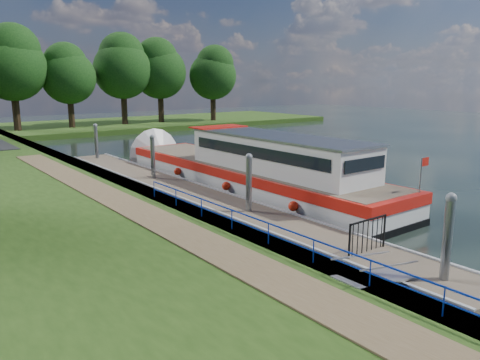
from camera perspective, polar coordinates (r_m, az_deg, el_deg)
ground at (r=15.24m, az=21.77°, el=-11.94°), size 160.00×160.00×0.00m
bank_edge at (r=24.59m, az=-13.13°, el=-1.44°), size 1.10×90.00×0.78m
far_bank at (r=63.95m, az=-14.97°, el=6.49°), size 60.00×18.00×0.60m
footpath at (r=17.61m, az=-9.24°, el=-5.22°), size 1.60×40.00×0.05m
blue_fence at (r=14.47m, az=6.09°, el=-6.82°), size 0.04×18.04×0.72m
pontoon at (r=24.06m, az=-5.59°, el=-1.97°), size 2.50×30.00×0.56m
mooring_piles at (r=23.82m, az=-5.64°, el=0.58°), size 0.30×27.30×3.55m
gangway at (r=13.81m, az=16.10°, el=-11.23°), size 2.58×1.00×0.92m
gate_panel at (r=15.98m, az=15.32°, el=-5.99°), size 1.85×0.05×1.15m
barge at (r=26.41m, az=0.24°, el=1.34°), size 4.36×21.15×4.78m
horizon_trees at (r=56.63m, az=-27.18°, el=12.70°), size 54.38×10.03×12.87m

